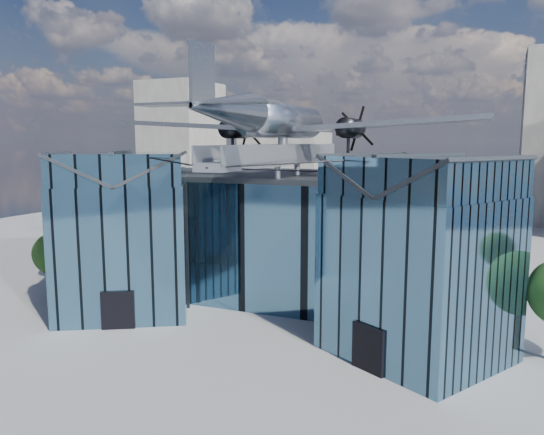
% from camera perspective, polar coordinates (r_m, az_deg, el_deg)
% --- Properties ---
extents(ground_plane, '(120.00, 120.00, 0.00)m').
position_cam_1_polar(ground_plane, '(37.25, -1.23, -11.44)').
color(ground_plane, gray).
extents(museum, '(32.88, 24.50, 17.60)m').
position_cam_1_polar(museum, '(41.05, 2.09, -1.59)').
color(museum, teal).
rests_on(museum, ground).
extents(bg_towers, '(77.00, 24.50, 26.00)m').
position_cam_1_polar(bg_towers, '(83.51, 14.16, 6.25)').
color(bg_towers, gray).
rests_on(bg_towers, ground).
extents(tree_plaza_w, '(4.49, 4.49, 5.30)m').
position_cam_1_polar(tree_plaza_w, '(46.01, -22.37, -3.62)').
color(tree_plaza_w, '#312213').
rests_on(tree_plaza_w, ground).
extents(tree_side_w, '(3.46, 3.46, 5.02)m').
position_cam_1_polar(tree_side_w, '(51.92, -21.80, -2.50)').
color(tree_side_w, '#312213').
rests_on(tree_side_w, ground).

